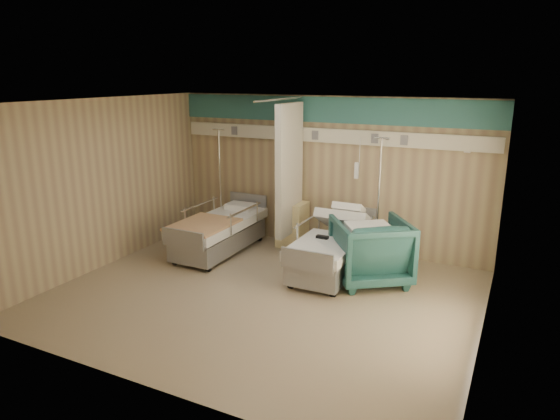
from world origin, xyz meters
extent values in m
cube|color=gray|center=(0.00, 0.00, 0.00)|extent=(6.00, 5.00, 0.00)
cube|color=tan|center=(0.00, 2.50, 1.40)|extent=(6.00, 0.04, 2.80)
cube|color=tan|center=(0.00, -2.50, 1.40)|extent=(6.00, 0.04, 2.80)
cube|color=tan|center=(-3.00, 0.00, 1.40)|extent=(0.04, 5.00, 2.80)
cube|color=tan|center=(3.00, 0.00, 1.40)|extent=(0.04, 5.00, 2.80)
cube|color=silver|center=(0.00, 0.00, 2.80)|extent=(6.00, 5.00, 0.04)
cube|color=#2E6C6D|center=(0.00, 2.48, 2.55)|extent=(6.00, 0.04, 0.45)
cube|color=beige|center=(0.00, 2.45, 2.10)|extent=(5.88, 0.08, 0.25)
cylinder|color=silver|center=(-0.50, 1.60, 2.76)|extent=(0.03, 1.80, 0.03)
cube|color=beige|center=(-0.50, 1.95, 1.51)|extent=(0.12, 0.90, 2.35)
cube|color=beige|center=(-0.55, 2.20, 0.42)|extent=(0.50, 0.48, 0.85)
imported|color=#1F4E4B|center=(1.25, 1.22, 0.51)|extent=(1.54, 1.54, 1.02)
cube|color=silver|center=(1.21, 1.22, 1.06)|extent=(0.87, 0.85, 0.07)
cylinder|color=silver|center=(1.10, 2.11, 0.02)|extent=(0.39, 0.39, 0.03)
cylinder|color=silver|center=(1.10, 2.11, 1.08)|extent=(0.03, 0.03, 2.15)
cylinder|color=silver|center=(1.10, 2.11, 2.15)|extent=(0.26, 0.03, 0.03)
cylinder|color=silver|center=(-2.08, 2.11, 0.02)|extent=(0.39, 0.39, 0.03)
cylinder|color=silver|center=(-2.08, 2.11, 1.07)|extent=(0.03, 0.03, 2.14)
cylinder|color=silver|center=(-2.08, 2.11, 2.14)|extent=(0.26, 0.03, 0.03)
cube|color=black|center=(0.49, 1.11, 0.65)|extent=(0.20, 0.09, 0.04)
cube|color=tan|center=(-1.62, 0.84, 0.65)|extent=(0.93, 1.17, 0.04)
cube|color=black|center=(-0.56, 2.28, 0.90)|extent=(0.23, 0.19, 0.11)
cylinder|color=white|center=(-0.60, 2.35, 0.91)|extent=(0.09, 0.09, 0.12)
camera|label=1|loc=(3.23, -5.96, 3.16)|focal=32.00mm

